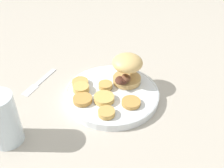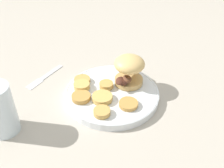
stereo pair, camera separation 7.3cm
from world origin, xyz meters
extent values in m
plane|color=#B2A899|center=(0.00, 0.00, 0.00)|extent=(4.00, 4.00, 0.00)
cylinder|color=white|center=(0.00, 0.00, 0.01)|extent=(0.27, 0.27, 0.02)
torus|color=white|center=(0.00, 0.00, 0.02)|extent=(0.27, 0.27, 0.01)
cylinder|color=tan|center=(-0.05, -0.04, 0.03)|extent=(0.08, 0.08, 0.02)
ellipsoid|color=brown|center=(-0.06, -0.08, 0.05)|extent=(0.03, 0.04, 0.02)
ellipsoid|color=#4C281E|center=(-0.02, -0.01, 0.05)|extent=(0.03, 0.04, 0.01)
ellipsoid|color=brown|center=(-0.04, -0.02, 0.05)|extent=(0.03, 0.03, 0.02)
ellipsoid|color=#4C281E|center=(-0.03, -0.01, 0.05)|extent=(0.03, 0.03, 0.02)
ellipsoid|color=#DBB26B|center=(-0.05, -0.04, 0.09)|extent=(0.09, 0.09, 0.04)
cylinder|color=#BC8942|center=(-0.05, 0.06, 0.03)|extent=(0.05, 0.05, 0.01)
cylinder|color=tan|center=(0.02, -0.02, 0.03)|extent=(0.04, 0.04, 0.01)
cylinder|color=tan|center=(0.03, 0.04, 0.03)|extent=(0.06, 0.06, 0.01)
cylinder|color=tan|center=(0.02, 0.09, 0.03)|extent=(0.04, 0.04, 0.01)
cylinder|color=tan|center=(0.09, -0.01, 0.03)|extent=(0.05, 0.05, 0.02)
cylinder|color=tan|center=(0.09, -0.04, 0.03)|extent=(0.05, 0.05, 0.01)
cylinder|color=#BC8942|center=(0.08, 0.04, 0.03)|extent=(0.05, 0.05, 0.01)
cube|color=silver|center=(0.20, -0.12, 0.00)|extent=(0.06, 0.09, 0.00)
cube|color=silver|center=(0.24, -0.06, 0.00)|extent=(0.05, 0.06, 0.00)
cylinder|color=silver|center=(0.26, 0.13, 0.07)|extent=(0.07, 0.07, 0.13)
camera|label=1|loc=(0.06, 0.57, 0.49)|focal=42.00mm
camera|label=2|loc=(-0.01, 0.58, 0.49)|focal=42.00mm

